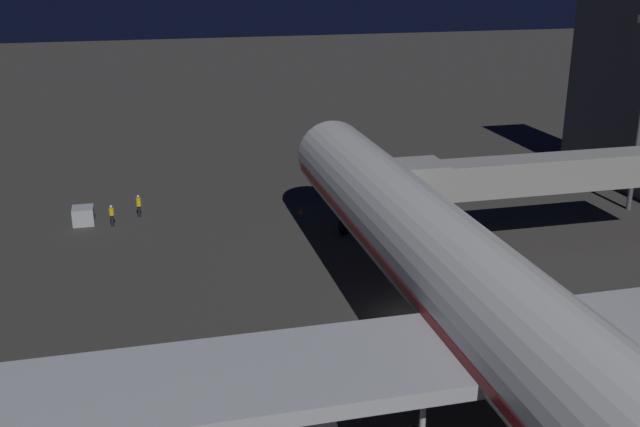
# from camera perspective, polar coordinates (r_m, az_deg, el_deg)

# --- Properties ---
(ground_plane) EXTENTS (320.00, 320.00, 0.00)m
(ground_plane) POSITION_cam_1_polar(r_m,az_deg,el_deg) (46.10, 6.77, -7.91)
(ground_plane) COLOR #383533
(airliner_at_gate) EXTENTS (58.36, 66.09, 19.18)m
(airliner_at_gate) POSITION_cam_1_polar(r_m,az_deg,el_deg) (34.19, 14.08, -8.48)
(airliner_at_gate) COLOR silver
(airliner_at_gate) RESTS_ON ground_plane
(jet_bridge) EXTENTS (21.09, 3.40, 7.03)m
(jet_bridge) POSITION_cam_1_polar(r_m,az_deg,el_deg) (56.50, 14.56, 2.77)
(jet_bridge) COLOR #9E9E99
(jet_bridge) RESTS_ON ground_plane
(baggage_container_mid_row) EXTENTS (1.67, 1.82, 1.41)m
(baggage_container_mid_row) POSITION_cam_1_polar(r_m,az_deg,el_deg) (63.81, -17.59, -0.15)
(baggage_container_mid_row) COLOR #B7BABF
(baggage_container_mid_row) RESTS_ON ground_plane
(ground_crew_near_nose_gear) EXTENTS (0.40, 0.40, 1.90)m
(ground_crew_near_nose_gear) POSITION_cam_1_polar(r_m,az_deg,el_deg) (64.15, -13.65, 0.65)
(ground_crew_near_nose_gear) COLOR black
(ground_crew_near_nose_gear) RESTS_ON ground_plane
(ground_crew_marshaller_fwd) EXTENTS (0.40, 0.40, 1.79)m
(ground_crew_marshaller_fwd) POSITION_cam_1_polar(r_m,az_deg,el_deg) (62.52, -15.59, -0.08)
(ground_crew_marshaller_fwd) COLOR black
(ground_crew_marshaller_fwd) RESTS_ON ground_plane
(traffic_cone_nose_port) EXTENTS (0.36, 0.36, 0.55)m
(traffic_cone_nose_port) POSITION_cam_1_polar(r_m,az_deg,el_deg) (64.33, 2.34, 0.52)
(traffic_cone_nose_port) COLOR orange
(traffic_cone_nose_port) RESTS_ON ground_plane
(traffic_cone_nose_starboard) EXTENTS (0.36, 0.36, 0.55)m
(traffic_cone_nose_starboard) POSITION_cam_1_polar(r_m,az_deg,el_deg) (63.29, -1.49, 0.21)
(traffic_cone_nose_starboard) COLOR orange
(traffic_cone_nose_starboard) RESTS_ON ground_plane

